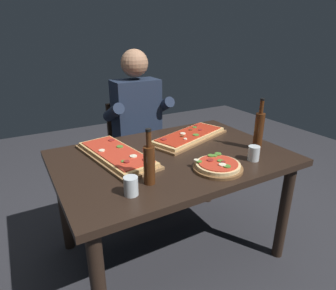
{
  "coord_description": "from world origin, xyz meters",
  "views": [
    {
      "loc": [
        -0.83,
        -1.4,
        1.45
      ],
      "look_at": [
        0.0,
        0.05,
        0.79
      ],
      "focal_mm": 30.65,
      "sensor_mm": 36.0,
      "label": 1
    }
  ],
  "objects": [
    {
      "name": "pizza_rectangular_left",
      "position": [
        -0.31,
        0.13,
        0.76
      ],
      "size": [
        0.35,
        0.66,
        0.05
      ],
      "color": "olive",
      "rests_on": "dining_table"
    },
    {
      "name": "ground_plane",
      "position": [
        0.0,
        0.0,
        0.0
      ],
      "size": [
        6.4,
        6.4,
        0.0
      ],
      "primitive_type": "plane",
      "color": "#2D2D33"
    },
    {
      "name": "tumbler_near_camera",
      "position": [
        0.38,
        -0.3,
        0.78
      ],
      "size": [
        0.07,
        0.07,
        0.09
      ],
      "color": "silver",
      "rests_on": "dining_table"
    },
    {
      "name": "oil_bottle_amber",
      "position": [
        0.53,
        -0.18,
        0.87
      ],
      "size": [
        0.06,
        0.06,
        0.33
      ],
      "color": "#47230F",
      "rests_on": "dining_table"
    },
    {
      "name": "tumbler_far_side",
      "position": [
        -0.4,
        -0.31,
        0.78
      ],
      "size": [
        0.07,
        0.07,
        0.09
      ],
      "color": "silver",
      "rests_on": "dining_table"
    },
    {
      "name": "pizza_round_far",
      "position": [
        0.12,
        -0.3,
        0.76
      ],
      "size": [
        0.28,
        0.28,
        0.05
      ],
      "color": "brown",
      "rests_on": "dining_table"
    },
    {
      "name": "pizza_rectangular_front",
      "position": [
        0.25,
        0.19,
        0.76
      ],
      "size": [
        0.66,
        0.44,
        0.05
      ],
      "color": "brown",
      "rests_on": "dining_table"
    },
    {
      "name": "seated_diner",
      "position": [
        0.11,
        0.74,
        0.74
      ],
      "size": [
        0.53,
        0.41,
        1.33
      ],
      "color": "#23232D",
      "rests_on": "ground_plane"
    },
    {
      "name": "diner_chair",
      "position": [
        0.11,
        0.86,
        0.49
      ],
      "size": [
        0.44,
        0.44,
        0.87
      ],
      "color": "black",
      "rests_on": "ground_plane"
    },
    {
      "name": "dining_table",
      "position": [
        0.0,
        0.0,
        0.64
      ],
      "size": [
        1.4,
        0.96,
        0.74
      ],
      "color": "black",
      "rests_on": "ground_plane"
    },
    {
      "name": "wine_bottle_dark",
      "position": [
        -0.28,
        -0.25,
        0.85
      ],
      "size": [
        0.06,
        0.06,
        0.29
      ],
      "color": "#47230F",
      "rests_on": "dining_table"
    }
  ]
}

